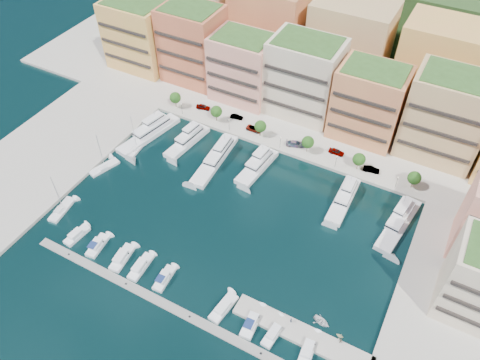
# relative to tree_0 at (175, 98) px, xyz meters

# --- Properties ---
(ground) EXTENTS (400.00, 400.00, 0.00)m
(ground) POSITION_rel_tree_0_xyz_m (40.00, -33.50, -4.74)
(ground) COLOR black
(ground) RESTS_ON ground
(north_quay) EXTENTS (220.00, 64.00, 2.00)m
(north_quay) POSITION_rel_tree_0_xyz_m (40.00, 28.50, -4.74)
(north_quay) COLOR #9E998E
(north_quay) RESTS_ON ground
(east_quay) EXTENTS (34.00, 76.00, 2.00)m
(east_quay) POSITION_rel_tree_0_xyz_m (102.00, -41.50, -4.74)
(east_quay) COLOR #9E998E
(east_quay) RESTS_ON ground
(west_quay) EXTENTS (34.00, 76.00, 2.00)m
(west_quay) POSITION_rel_tree_0_xyz_m (-22.00, -41.50, -4.74)
(west_quay) COLOR #9E998E
(west_quay) RESTS_ON ground
(hillside) EXTENTS (240.00, 40.00, 58.00)m
(hillside) POSITION_rel_tree_0_xyz_m (40.00, 76.50, -4.74)
(hillside) COLOR #213415
(hillside) RESTS_ON ground
(south_pontoon) EXTENTS (72.00, 2.20, 0.35)m
(south_pontoon) POSITION_rel_tree_0_xyz_m (37.00, -63.50, -4.74)
(south_pontoon) COLOR gray
(south_pontoon) RESTS_ON ground
(finger_pier) EXTENTS (32.00, 5.00, 2.00)m
(finger_pier) POSITION_rel_tree_0_xyz_m (70.00, -55.50, -4.74)
(finger_pier) COLOR #9E998E
(finger_pier) RESTS_ON ground
(apartment_0) EXTENTS (22.00, 16.50, 24.80)m
(apartment_0) POSITION_rel_tree_0_xyz_m (-26.00, 16.49, 8.57)
(apartment_0) COLOR #E79A54
(apartment_0) RESTS_ON north_quay
(apartment_1) EXTENTS (20.00, 16.50, 26.80)m
(apartment_1) POSITION_rel_tree_0_xyz_m (-4.00, 18.49, 9.57)
(apartment_1) COLOR #D26946
(apartment_1) RESTS_ON north_quay
(apartment_2) EXTENTS (20.00, 15.50, 22.80)m
(apartment_2) POSITION_rel_tree_0_xyz_m (17.00, 16.49, 7.57)
(apartment_2) COLOR #E69280
(apartment_2) RESTS_ON north_quay
(apartment_3) EXTENTS (22.00, 16.50, 25.80)m
(apartment_3) POSITION_rel_tree_0_xyz_m (38.00, 18.49, 9.07)
(apartment_3) COLOR beige
(apartment_3) RESTS_ON north_quay
(apartment_4) EXTENTS (20.00, 15.50, 23.80)m
(apartment_4) POSITION_rel_tree_0_xyz_m (60.00, 16.49, 8.07)
(apartment_4) COLOR #E29355
(apartment_4) RESTS_ON north_quay
(apartment_5) EXTENTS (22.00, 16.50, 26.80)m
(apartment_5) POSITION_rel_tree_0_xyz_m (82.00, 18.49, 9.57)
(apartment_5) COLOR tan
(apartment_5) RESTS_ON north_quay
(backblock_0) EXTENTS (26.00, 18.00, 30.00)m
(backblock_0) POSITION_rel_tree_0_xyz_m (-15.00, 40.50, 11.26)
(backblock_0) COLOR beige
(backblock_0) RESTS_ON north_quay
(backblock_1) EXTENTS (26.00, 18.00, 30.00)m
(backblock_1) POSITION_rel_tree_0_xyz_m (15.00, 40.50, 11.26)
(backblock_1) COLOR #E29355
(backblock_1) RESTS_ON north_quay
(backblock_2) EXTENTS (26.00, 18.00, 30.00)m
(backblock_2) POSITION_rel_tree_0_xyz_m (45.00, 40.50, 11.26)
(backblock_2) COLOR tan
(backblock_2) RESTS_ON north_quay
(backblock_3) EXTENTS (26.00, 18.00, 30.00)m
(backblock_3) POSITION_rel_tree_0_xyz_m (75.00, 40.50, 11.26)
(backblock_3) COLOR #E79A54
(backblock_3) RESTS_ON north_quay
(tree_0) EXTENTS (3.80, 3.80, 5.65)m
(tree_0) POSITION_rel_tree_0_xyz_m (0.00, 0.00, 0.00)
(tree_0) COLOR #473323
(tree_0) RESTS_ON north_quay
(tree_1) EXTENTS (3.80, 3.80, 5.65)m
(tree_1) POSITION_rel_tree_0_xyz_m (16.00, 0.00, 0.00)
(tree_1) COLOR #473323
(tree_1) RESTS_ON north_quay
(tree_2) EXTENTS (3.80, 3.80, 5.65)m
(tree_2) POSITION_rel_tree_0_xyz_m (32.00, 0.00, 0.00)
(tree_2) COLOR #473323
(tree_2) RESTS_ON north_quay
(tree_3) EXTENTS (3.80, 3.80, 5.65)m
(tree_3) POSITION_rel_tree_0_xyz_m (48.00, 0.00, 0.00)
(tree_3) COLOR #473323
(tree_3) RESTS_ON north_quay
(tree_4) EXTENTS (3.80, 3.80, 5.65)m
(tree_4) POSITION_rel_tree_0_xyz_m (64.00, 0.00, 0.00)
(tree_4) COLOR #473323
(tree_4) RESTS_ON north_quay
(tree_5) EXTENTS (3.80, 3.80, 5.65)m
(tree_5) POSITION_rel_tree_0_xyz_m (80.00, 0.00, 0.00)
(tree_5) COLOR #473323
(tree_5) RESTS_ON north_quay
(lamppost_0) EXTENTS (0.30, 0.30, 4.20)m
(lamppost_0) POSITION_rel_tree_0_xyz_m (4.00, -2.30, -0.92)
(lamppost_0) COLOR black
(lamppost_0) RESTS_ON north_quay
(lamppost_1) EXTENTS (0.30, 0.30, 4.20)m
(lamppost_1) POSITION_rel_tree_0_xyz_m (22.00, -2.30, -0.92)
(lamppost_1) COLOR black
(lamppost_1) RESTS_ON north_quay
(lamppost_2) EXTENTS (0.30, 0.30, 4.20)m
(lamppost_2) POSITION_rel_tree_0_xyz_m (40.00, -2.30, -0.92)
(lamppost_2) COLOR black
(lamppost_2) RESTS_ON north_quay
(lamppost_3) EXTENTS (0.30, 0.30, 4.20)m
(lamppost_3) POSITION_rel_tree_0_xyz_m (58.00, -2.30, -0.92)
(lamppost_3) COLOR black
(lamppost_3) RESTS_ON north_quay
(lamppost_4) EXTENTS (0.30, 0.30, 4.20)m
(lamppost_4) POSITION_rel_tree_0_xyz_m (76.00, -2.30, -0.92)
(lamppost_4) COLOR black
(lamppost_4) RESTS_ON north_quay
(yacht_0) EXTENTS (9.20, 23.97, 7.30)m
(yacht_0) POSITION_rel_tree_0_xyz_m (0.35, -15.28, -3.53)
(yacht_0) COLOR white
(yacht_0) RESTS_ON ground
(yacht_1) EXTENTS (6.45, 18.42, 7.30)m
(yacht_1) POSITION_rel_tree_0_xyz_m (13.07, -12.80, -3.65)
(yacht_1) COLOR white
(yacht_1) RESTS_ON ground
(yacht_2) EXTENTS (6.18, 24.21, 7.30)m
(yacht_2) POSITION_rel_tree_0_xyz_m (24.88, -15.48, -3.53)
(yacht_2) COLOR white
(yacht_2) RESTS_ON ground
(yacht_3) EXTENTS (6.38, 17.81, 7.30)m
(yacht_3) POSITION_rel_tree_0_xyz_m (37.55, -12.49, -3.53)
(yacht_3) COLOR white
(yacht_3) RESTS_ON ground
(yacht_5) EXTENTS (4.63, 18.55, 7.30)m
(yacht_5) POSITION_rel_tree_0_xyz_m (64.68, -12.97, -3.53)
(yacht_5) COLOR white
(yacht_5) RESTS_ON ground
(yacht_6) EXTENTS (7.42, 21.65, 7.30)m
(yacht_6) POSITION_rel_tree_0_xyz_m (80.44, -14.23, -3.53)
(yacht_6) COLOR white
(yacht_6) RESTS_ON ground
(cruiser_0) EXTENTS (3.25, 7.44, 2.55)m
(cruiser_0) POSITION_rel_tree_0_xyz_m (7.78, -58.08, -4.20)
(cruiser_0) COLOR white
(cruiser_0) RESTS_ON ground
(cruiser_1) EXTENTS (3.69, 7.68, 2.66)m
(cruiser_1) POSITION_rel_tree_0_xyz_m (14.69, -58.10, -4.17)
(cruiser_1) COLOR white
(cruiser_1) RESTS_ON ground
(cruiser_2) EXTENTS (3.83, 8.58, 2.55)m
(cruiser_2) POSITION_rel_tree_0_xyz_m (22.58, -58.09, -4.20)
(cruiser_2) COLOR white
(cruiser_2) RESTS_ON ground
(cruiser_3) EXTENTS (3.11, 8.34, 2.55)m
(cruiser_3) POSITION_rel_tree_0_xyz_m (28.30, -58.09, -4.20)
(cruiser_3) COLOR white
(cruiser_3) RESTS_ON ground
(cruiser_4) EXTENTS (3.16, 7.49, 2.66)m
(cruiser_4) POSITION_rel_tree_0_xyz_m (35.28, -58.10, -4.17)
(cruiser_4) COLOR white
(cruiser_4) RESTS_ON ground
(cruiser_6) EXTENTS (3.75, 8.48, 2.55)m
(cruiser_6) POSITION_rel_tree_0_xyz_m (51.67, -58.09, -4.20)
(cruiser_6) COLOR white
(cruiser_6) RESTS_ON ground
(cruiser_7) EXTENTS (3.32, 8.49, 2.66)m
(cruiser_7) POSITION_rel_tree_0_xyz_m (59.06, -58.11, -4.17)
(cruiser_7) COLOR white
(cruiser_7) RESTS_ON ground
(cruiser_8) EXTENTS (3.07, 7.87, 2.55)m
(cruiser_8) POSITION_rel_tree_0_xyz_m (64.46, -58.08, -4.20)
(cruiser_8) COLOR white
(cruiser_8) RESTS_ON ground
(cruiser_9) EXTENTS (3.27, 8.50, 2.55)m
(cruiser_9) POSITION_rel_tree_0_xyz_m (72.53, -58.09, -4.20)
(cruiser_9) COLOR white
(cruiser_9) RESTS_ON ground
(sailboat_0) EXTENTS (4.06, 9.40, 13.20)m
(sailboat_0) POSITION_rel_tree_0_xyz_m (-2.01, -53.22, -4.43)
(sailboat_0) COLOR white
(sailboat_0) RESTS_ON ground
(sailboat_2) EXTENTS (3.39, 9.11, 13.20)m
(sailboat_2) POSITION_rel_tree_0_xyz_m (0.54, -23.40, -4.43)
(sailboat_2) COLOR white
(sailboat_2) RESTS_ON ground
(sailboat_1) EXTENTS (5.54, 9.67, 13.20)m
(sailboat_1) POSITION_rel_tree_0_xyz_m (-2.69, -34.70, -4.43)
(sailboat_1) COLOR white
(sailboat_1) RESTS_ON ground
(tender_2) EXTENTS (4.54, 3.73, 0.82)m
(tender_2) POSITION_rel_tree_0_xyz_m (72.69, -50.58, -4.33)
(tender_2) COLOR white
(tender_2) RESTS_ON ground
(tender_3) EXTENTS (1.78, 1.56, 0.90)m
(tender_3) POSITION_rel_tree_0_xyz_m (77.45, -51.83, -4.29)
(tender_3) COLOR beige
(tender_3) RESTS_ON ground
(car_0) EXTENTS (5.07, 2.89, 1.63)m
(car_0) POSITION_rel_tree_0_xyz_m (8.73, 3.40, -2.93)
(car_0) COLOR gray
(car_0) RESTS_ON north_quay
(car_1) EXTENTS (4.42, 2.18, 1.39)m
(car_1) POSITION_rel_tree_0_xyz_m (21.25, 4.07, -3.05)
(car_1) COLOR gray
(car_1) RESTS_ON north_quay
(car_2) EXTENTS (5.18, 2.46, 1.43)m
(car_2) POSITION_rel_tree_0_xyz_m (29.17, 1.33, -3.03)
(car_2) COLOR gray
(car_2) RESTS_ON north_quay
(car_3) EXTENTS (6.11, 4.30, 1.64)m
(car_3) POSITION_rel_tree_0_xyz_m (43.78, 0.78, -2.92)
(car_3) COLOR gray
(car_3) RESTS_ON north_quay
(car_4) EXTENTS (4.83, 1.99, 1.64)m
(car_4) POSITION_rel_tree_0_xyz_m (56.35, 3.33, -2.92)
(car_4) COLOR gray
(car_4) RESTS_ON north_quay
(car_5) EXTENTS (4.91, 2.36, 1.55)m
(car_5) POSITION_rel_tree_0_xyz_m (68.01, 0.85, -2.97)
(car_5) COLOR gray
(car_5) RESTS_ON north_quay
(person_0) EXTENTS (0.69, 0.70, 1.62)m
(person_0) POSITION_rel_tree_0_xyz_m (66.76, -54.20, -2.93)
(person_0) COLOR #232F47
(person_0) RESTS_ON finger_pier
(person_1) EXTENTS (0.94, 0.88, 1.54)m
(person_1) POSITION_rel_tree_0_xyz_m (77.97, -53.52, -2.97)
(person_1) COLOR #473A2B
(person_1) RESTS_ON finger_pier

